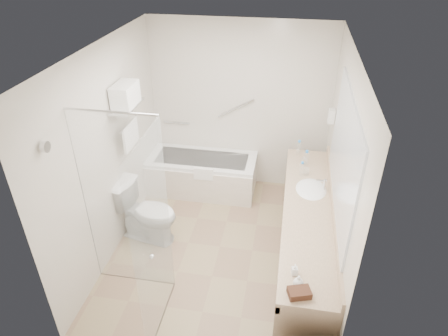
% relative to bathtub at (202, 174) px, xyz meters
% --- Properties ---
extents(floor, '(3.20, 3.20, 0.00)m').
position_rel_bathtub_xyz_m(floor, '(0.50, -1.24, -0.28)').
color(floor, '#9A845F').
rests_on(floor, ground).
extents(ceiling, '(2.60, 3.20, 0.10)m').
position_rel_bathtub_xyz_m(ceiling, '(0.50, -1.24, 2.22)').
color(ceiling, white).
rests_on(ceiling, wall_back).
extents(wall_back, '(2.60, 0.10, 2.50)m').
position_rel_bathtub_xyz_m(wall_back, '(0.50, 0.36, 0.97)').
color(wall_back, beige).
rests_on(wall_back, ground).
extents(wall_front, '(2.60, 0.10, 2.50)m').
position_rel_bathtub_xyz_m(wall_front, '(0.50, -2.84, 0.97)').
color(wall_front, beige).
rests_on(wall_front, ground).
extents(wall_left, '(0.10, 3.20, 2.50)m').
position_rel_bathtub_xyz_m(wall_left, '(-0.80, -1.24, 0.97)').
color(wall_left, beige).
rests_on(wall_left, ground).
extents(wall_right, '(0.10, 3.20, 2.50)m').
position_rel_bathtub_xyz_m(wall_right, '(1.80, -1.24, 0.97)').
color(wall_right, beige).
rests_on(wall_right, ground).
extents(bathtub, '(1.60, 0.73, 0.59)m').
position_rel_bathtub_xyz_m(bathtub, '(0.00, 0.00, 0.00)').
color(bathtub, white).
rests_on(bathtub, floor).
extents(grab_bar_short, '(0.40, 0.03, 0.03)m').
position_rel_bathtub_xyz_m(grab_bar_short, '(-0.45, 0.32, 0.67)').
color(grab_bar_short, silver).
rests_on(grab_bar_short, wall_back).
extents(grab_bar_long, '(0.53, 0.03, 0.33)m').
position_rel_bathtub_xyz_m(grab_bar_long, '(0.45, 0.32, 0.97)').
color(grab_bar_long, silver).
rests_on(grab_bar_long, wall_back).
extents(shower_enclosure, '(0.96, 0.91, 2.11)m').
position_rel_bathtub_xyz_m(shower_enclosure, '(-0.13, -2.16, 0.79)').
color(shower_enclosure, silver).
rests_on(shower_enclosure, floor).
extents(towel_shelf, '(0.24, 0.55, 0.81)m').
position_rel_bathtub_xyz_m(towel_shelf, '(-0.67, -0.89, 1.48)').
color(towel_shelf, silver).
rests_on(towel_shelf, wall_left).
extents(vanity_counter, '(0.55, 2.70, 0.95)m').
position_rel_bathtub_xyz_m(vanity_counter, '(1.52, -1.39, 0.36)').
color(vanity_counter, tan).
rests_on(vanity_counter, floor).
extents(sink, '(0.40, 0.52, 0.14)m').
position_rel_bathtub_xyz_m(sink, '(1.55, -0.99, 0.54)').
color(sink, white).
rests_on(sink, vanity_counter).
extents(faucet, '(0.03, 0.03, 0.14)m').
position_rel_bathtub_xyz_m(faucet, '(1.70, -0.99, 0.65)').
color(faucet, silver).
rests_on(faucet, vanity_counter).
extents(mirror, '(0.02, 2.00, 1.20)m').
position_rel_bathtub_xyz_m(mirror, '(1.79, -1.39, 1.27)').
color(mirror, silver).
rests_on(mirror, wall_right).
extents(hairdryer_unit, '(0.08, 0.10, 0.18)m').
position_rel_bathtub_xyz_m(hairdryer_unit, '(1.75, -0.19, 1.17)').
color(hairdryer_unit, silver).
rests_on(hairdryer_unit, wall_right).
extents(toilet, '(0.88, 0.60, 0.79)m').
position_rel_bathtub_xyz_m(toilet, '(-0.45, -1.20, 0.12)').
color(toilet, white).
rests_on(toilet, floor).
extents(amenity_basket, '(0.22, 0.18, 0.06)m').
position_rel_bathtub_xyz_m(amenity_basket, '(1.44, -2.61, 0.61)').
color(amenity_basket, '#402317').
rests_on(amenity_basket, vanity_counter).
extents(soap_bottle_a, '(0.08, 0.12, 0.05)m').
position_rel_bathtub_xyz_m(soap_bottle_a, '(1.39, -2.38, 0.60)').
color(soap_bottle_a, silver).
rests_on(soap_bottle_a, vanity_counter).
extents(soap_bottle_b, '(0.13, 0.14, 0.09)m').
position_rel_bathtub_xyz_m(soap_bottle_b, '(1.43, -2.51, 0.62)').
color(soap_bottle_b, silver).
rests_on(soap_bottle_b, vanity_counter).
extents(water_bottle_left, '(0.06, 0.06, 0.19)m').
position_rel_bathtub_xyz_m(water_bottle_left, '(1.43, -0.70, 0.66)').
color(water_bottle_left, silver).
rests_on(water_bottle_left, vanity_counter).
extents(water_bottle_mid, '(0.06, 0.06, 0.21)m').
position_rel_bathtub_xyz_m(water_bottle_mid, '(1.39, -0.16, 0.67)').
color(water_bottle_mid, silver).
rests_on(water_bottle_mid, vanity_counter).
extents(water_bottle_right, '(0.07, 0.07, 0.22)m').
position_rel_bathtub_xyz_m(water_bottle_right, '(1.49, -0.46, 0.68)').
color(water_bottle_right, silver).
rests_on(water_bottle_right, vanity_counter).
extents(drinking_glass_near, '(0.08, 0.08, 0.08)m').
position_rel_bathtub_xyz_m(drinking_glass_near, '(1.47, -0.40, 0.62)').
color(drinking_glass_near, silver).
rests_on(drinking_glass_near, vanity_counter).
extents(drinking_glass_far, '(0.10, 0.10, 0.09)m').
position_rel_bathtub_xyz_m(drinking_glass_far, '(1.49, -0.68, 0.62)').
color(drinking_glass_far, silver).
rests_on(drinking_glass_far, vanity_counter).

